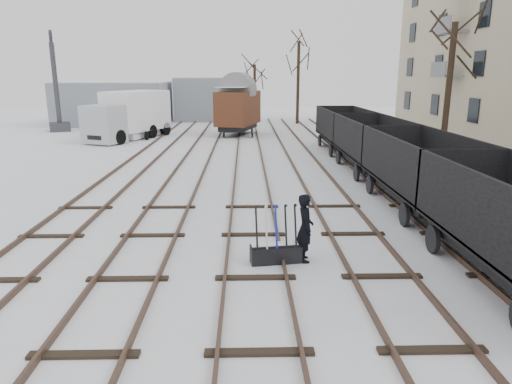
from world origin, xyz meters
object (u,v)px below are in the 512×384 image
ground_frame (276,252)px  panel_van (139,125)px  box_van_wagon (238,107)px  lorry (130,115)px  crane (59,105)px  worker (305,228)px

ground_frame → panel_van: panel_van is taller
box_van_wagon → panel_van: 7.88m
box_van_wagon → lorry: 8.40m
panel_van → box_van_wagon: bearing=32.6°
crane → ground_frame: bearing=-82.3°
ground_frame → lorry: size_ratio=0.18×
panel_van → lorry: bearing=-98.4°
lorry → panel_van: (0.44, 0.79, -0.88)m
box_van_wagon → panel_van: size_ratio=1.24×
ground_frame → lorry: lorry is taller
ground_frame → lorry: (-9.38, 23.64, 1.54)m
box_van_wagon → lorry: bearing=-147.1°
lorry → ground_frame: bearing=-43.7°
worker → box_van_wagon: (-2.07, 25.90, 1.33)m
box_van_wagon → crane: bearing=-174.7°
box_van_wagon → crane: (-15.39, 3.09, -0.05)m
panel_van → ground_frame: bearing=-49.0°
box_van_wagon → worker: bearing=-68.8°
ground_frame → lorry: bearing=103.3°
ground_frame → panel_van: (-8.94, 24.42, 0.66)m
ground_frame → box_van_wagon: 26.10m
worker → panel_van: bearing=17.6°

